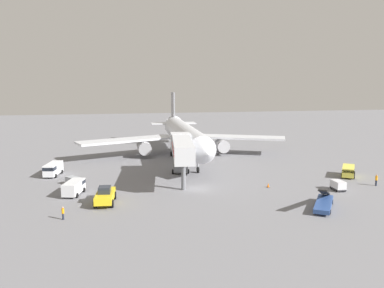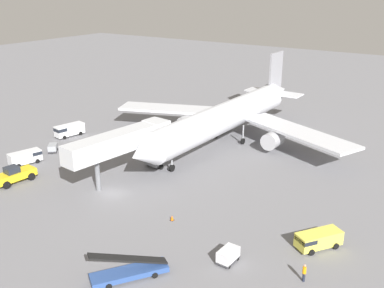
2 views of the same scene
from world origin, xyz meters
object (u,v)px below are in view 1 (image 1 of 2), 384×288
Objects in this scene: baggage_cart_far_center at (73,180)px; safety_cone_alpha at (268,185)px; jet_bridge at (182,149)px; baggage_cart_mid_right at (338,185)px; airplane_at_gate at (184,135)px; ground_crew_worker_midground at (376,180)px; pushback_tug at (105,195)px; service_van_near_center at (53,169)px; service_van_far_right at (348,171)px; belt_loader_truck at (324,202)px; service_van_mid_left at (74,187)px; ground_crew_worker_foreground at (63,213)px.

safety_cone_alpha is (30.47, -7.60, -0.39)m from baggage_cart_far_center.
jet_bridge reaches higher than baggage_cart_mid_right.
baggage_cart_mid_right is at bearing -60.22° from airplane_at_gate.
pushback_tug is at bearing -178.33° from ground_crew_worker_midground.
jet_bridge is 7.13× the size of baggage_cart_mid_right.
service_van_near_center is 8.28× the size of safety_cone_alpha.
service_van_far_right is (41.55, 7.61, -0.08)m from pushback_tug.
pushback_tug is at bearing -140.86° from jet_bridge.
service_van_mid_left is (-32.93, 13.05, 0.37)m from belt_loader_truck.
belt_loader_truck is 10.02m from baggage_cart_mid_right.
ground_crew_worker_midground reaches higher than safety_cone_alpha.
pushback_tug is 2.46× the size of baggage_cart_mid_right.
service_van_far_right reaches higher than ground_crew_worker_foreground.
ground_crew_worker_midground reaches higher than service_van_far_right.
service_van_far_right is 1.01× the size of service_van_mid_left.
service_van_mid_left is 3.21× the size of ground_crew_worker_foreground.
airplane_at_gate reaches higher than baggage_cart_mid_right.
airplane_at_gate is 8.61× the size of service_van_near_center.
belt_loader_truck is at bearing -34.60° from service_van_near_center.
baggage_cart_far_center is at bearing -60.40° from service_van_near_center.
baggage_cart_mid_right reaches higher than safety_cone_alpha.
belt_loader_truck is 11.76m from safety_cone_alpha.
jet_bridge is at bearing -100.94° from airplane_at_gate.
baggage_cart_mid_right is 1.32× the size of ground_crew_worker_midground.
pushback_tug is (-16.61, -31.97, -3.67)m from airplane_at_gate.
belt_loader_truck is 4.49× the size of ground_crew_worker_foreground.
baggage_cart_far_center is at bearing 97.41° from service_van_mid_left.
belt_loader_truck is at bearing -73.50° from airplane_at_gate.
airplane_at_gate reaches higher than belt_loader_truck.
service_van_mid_left is at bearing 130.11° from pushback_tug.
service_van_mid_left reaches higher than ground_crew_worker_midground.
airplane_at_gate is at bearing 119.78° from baggage_cart_mid_right.
baggage_cart_mid_right is at bearing -0.15° from pushback_tug.
jet_bridge is at bearing 15.27° from service_van_mid_left.
airplane_at_gate is at bearing 60.19° from ground_crew_worker_foreground.
airplane_at_gate is 34.15m from service_van_mid_left.
jet_bridge is (-4.23, -21.89, 0.72)m from airplane_at_gate.
service_van_near_center is at bearing 168.02° from service_van_far_right.
service_van_near_center is 3.04× the size of ground_crew_worker_midground.
pushback_tug is 1.07× the size of service_van_near_center.
pushback_tug is 20.67m from service_van_near_center.
service_van_near_center is (-9.39, 18.42, 0.12)m from pushback_tug.
service_van_near_center reaches higher than service_van_far_right.
belt_loader_truck is at bearing -131.37° from baggage_cart_mid_right.
service_van_near_center reaches higher than baggage_cart_mid_right.
ground_crew_worker_foreground is at bearing -171.84° from ground_crew_worker_midground.
jet_bridge is at bearing -20.96° from service_van_near_center.
baggage_cart_mid_right is at bearing -169.95° from ground_crew_worker_midground.
baggage_cart_mid_right is (44.35, -18.51, -0.43)m from service_van_near_center.
belt_loader_truck is 1.40× the size of service_van_mid_left.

